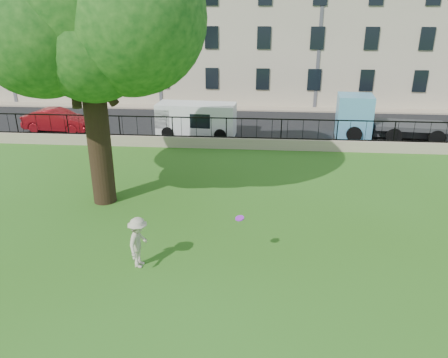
# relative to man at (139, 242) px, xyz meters

# --- Properties ---
(ground) EXTENTS (120.00, 120.00, 0.00)m
(ground) POSITION_rel_man_xyz_m (1.69, 0.05, -0.81)
(ground) COLOR #316317
(ground) RESTS_ON ground
(retaining_wall) EXTENTS (50.00, 0.40, 0.60)m
(retaining_wall) POSITION_rel_man_xyz_m (1.69, 12.05, -0.51)
(retaining_wall) COLOR tan
(retaining_wall) RESTS_ON ground
(iron_railing) EXTENTS (50.00, 0.05, 1.13)m
(iron_railing) POSITION_rel_man_xyz_m (1.69, 12.05, 0.34)
(iron_railing) COLOR black
(iron_railing) RESTS_ON retaining_wall
(street) EXTENTS (60.00, 9.00, 0.01)m
(street) POSITION_rel_man_xyz_m (1.69, 16.75, -0.80)
(street) COLOR black
(street) RESTS_ON ground
(sidewalk) EXTENTS (60.00, 1.40, 0.12)m
(sidewalk) POSITION_rel_man_xyz_m (1.69, 21.95, -0.75)
(sidewalk) COLOR tan
(sidewalk) RESTS_ON ground
(building_row) EXTENTS (56.40, 10.40, 13.80)m
(building_row) POSITION_rel_man_xyz_m (1.69, 27.61, 6.11)
(building_row) COLOR beige
(building_row) RESTS_ON ground
(man) EXTENTS (0.70, 1.10, 1.62)m
(man) POSITION_rel_man_xyz_m (0.00, 0.00, 0.00)
(man) COLOR #BEB49A
(man) RESTS_ON ground
(frisbee) EXTENTS (0.30, 0.30, 0.12)m
(frisbee) POSITION_rel_man_xyz_m (2.99, 0.61, 0.63)
(frisbee) COLOR #A026D8
(red_sedan) EXTENTS (4.38, 1.82, 1.41)m
(red_sedan) POSITION_rel_man_xyz_m (-9.10, 14.62, -0.10)
(red_sedan) COLOR #AB151E
(red_sedan) RESTS_ON street
(white_van) EXTENTS (4.79, 2.14, 1.96)m
(white_van) POSITION_rel_man_xyz_m (-0.31, 14.45, 0.17)
(white_van) COLOR white
(white_van) RESTS_ON street
(blue_truck) EXTENTS (6.20, 2.71, 2.53)m
(blue_truck) POSITION_rel_man_xyz_m (11.10, 14.73, 0.46)
(blue_truck) COLOR #5EADDC
(blue_truck) RESTS_ON street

